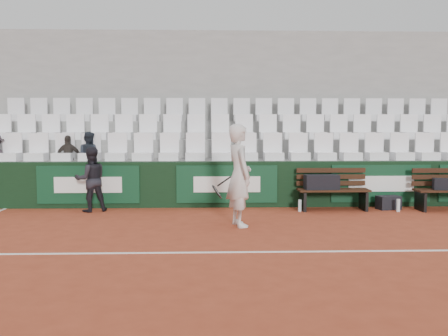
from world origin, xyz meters
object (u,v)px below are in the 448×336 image
bench_left (333,200)px  ball_kid (91,179)px  water_bottle_far (398,205)px  sports_bag_left (322,182)px  water_bottle_near (300,205)px  spectator_c (88,136)px  sports_bag_ground (388,203)px  sports_bag_right (446,184)px  spectator_b (68,138)px  tennis_player (239,175)px

bench_left → ball_kid: ball_kid is taller
water_bottle_far → sports_bag_left: bearing=171.8°
water_bottle_near → spectator_c: spectator_c is taller
sports_bag_left → water_bottle_near: size_ratio=2.85×
sports_bag_left → sports_bag_ground: bearing=3.1°
sports_bag_right → water_bottle_far: bearing=-176.2°
sports_bag_right → sports_bag_ground: 1.23m
water_bottle_far → spectator_c: (-6.70, 1.28, 1.42)m
water_bottle_far → spectator_b: (-7.16, 1.28, 1.38)m
water_bottle_near → spectator_c: bearing=165.7°
sports_bag_ground → water_bottle_near: sports_bag_ground is taller
bench_left → water_bottle_near: bench_left is taller
sports_bag_left → water_bottle_near: (-0.48, -0.13, -0.48)m
sports_bag_left → spectator_b: (-5.59, 1.05, 0.91)m
spectator_c → water_bottle_near: bearing=-173.7°
spectator_b → spectator_c: (0.46, 0.00, 0.04)m
ball_kid → sports_bag_left: bearing=156.7°
bench_left → sports_bag_left: bearing=-177.1°
ball_kid → sports_bag_ground: bearing=157.5°
water_bottle_far → ball_kid: (-6.43, 0.24, 0.54)m
sports_bag_left → tennis_player: 2.45m
sports_bag_left → water_bottle_far: 1.66m
sports_bag_right → tennis_player: tennis_player is taller
sports_bag_left → tennis_player: tennis_player is taller
sports_bag_right → tennis_player: size_ratio=0.28×
sports_bag_ground → spectator_b: (-7.06, 0.97, 1.37)m
sports_bag_left → spectator_b: 5.76m
sports_bag_ground → ball_kid: ball_kid is taller
water_bottle_near → water_bottle_far: 2.06m
tennis_player → water_bottle_far: bearing=21.5°
sports_bag_right → ball_kid: ball_kid is taller
water_bottle_near → ball_kid: bearing=178.1°
water_bottle_near → ball_kid: ball_kid is taller
sports_bag_right → spectator_c: (-7.73, 1.21, 0.98)m
bench_left → ball_kid: 5.13m
sports_bag_left → spectator_c: size_ratio=0.65×
sports_bag_right → water_bottle_near: (-3.08, 0.03, -0.44)m
sports_bag_left → ball_kid: (-4.85, 0.01, 0.07)m
water_bottle_near → spectator_b: spectator_b is taller
sports_bag_left → water_bottle_far: (1.57, -0.23, -0.47)m
sports_bag_left → spectator_b: size_ratio=0.70×
bench_left → sports_bag_ground: bench_left is taller
water_bottle_far → tennis_player: 3.76m
water_bottle_far → spectator_c: 6.97m
sports_bag_ground → spectator_c: bearing=171.6°
bench_left → spectator_c: (-5.39, 1.04, 1.33)m
tennis_player → spectator_c: bearing=141.3°
tennis_player → spectator_c: spectator_c is taller
sports_bag_right → sports_bag_ground: size_ratio=1.07×
spectator_b → spectator_c: bearing=171.9°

